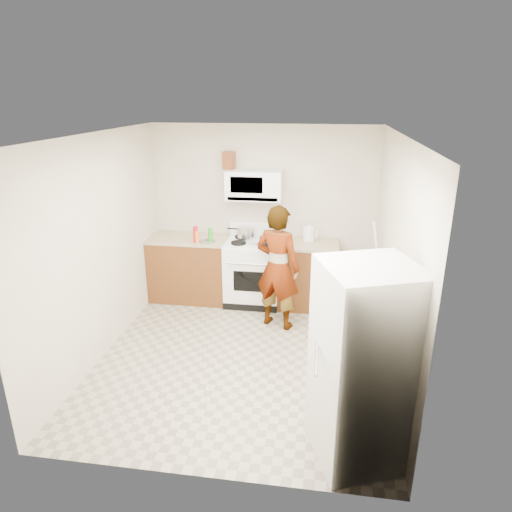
% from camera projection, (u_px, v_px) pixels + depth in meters
% --- Properties ---
extents(floor, '(3.60, 3.60, 0.00)m').
position_uv_depth(floor, '(242.00, 356.00, 5.31)').
color(floor, gray).
rests_on(floor, ground).
extents(back_wall, '(3.20, 0.02, 2.50)m').
position_uv_depth(back_wall, '(263.00, 214.00, 6.56)').
color(back_wall, beige).
rests_on(back_wall, floor).
extents(right_wall, '(0.02, 3.60, 2.50)m').
position_uv_depth(right_wall, '(393.00, 263.00, 4.67)').
color(right_wall, beige).
rests_on(right_wall, floor).
extents(cabinet_left, '(1.12, 0.62, 0.90)m').
position_uv_depth(cabinet_left, '(190.00, 269.00, 6.69)').
color(cabinet_left, brown).
rests_on(cabinet_left, floor).
extents(counter_left, '(1.14, 0.64, 0.03)m').
position_uv_depth(counter_left, '(189.00, 239.00, 6.54)').
color(counter_left, tan).
rests_on(counter_left, cabinet_left).
extents(cabinet_right, '(0.80, 0.62, 0.90)m').
position_uv_depth(cabinet_right, '(308.00, 276.00, 6.45)').
color(cabinet_right, brown).
rests_on(cabinet_right, floor).
extents(counter_right, '(0.82, 0.64, 0.03)m').
position_uv_depth(counter_right, '(309.00, 244.00, 6.30)').
color(counter_right, tan).
rests_on(counter_right, cabinet_right).
extents(gas_range, '(0.76, 0.65, 1.13)m').
position_uv_depth(gas_range, '(253.00, 270.00, 6.54)').
color(gas_range, white).
rests_on(gas_range, floor).
extents(microwave, '(0.76, 0.38, 0.40)m').
position_uv_depth(microwave, '(254.00, 185.00, 6.25)').
color(microwave, white).
rests_on(microwave, back_wall).
extents(person, '(0.69, 0.56, 1.62)m').
position_uv_depth(person, '(278.00, 268.00, 5.75)').
color(person, tan).
rests_on(person, floor).
extents(fridge, '(0.90, 0.90, 1.70)m').
position_uv_depth(fridge, '(363.00, 366.00, 3.61)').
color(fridge, beige).
rests_on(fridge, floor).
extents(kettle, '(0.17, 0.17, 0.19)m').
position_uv_depth(kettle, '(309.00, 234.00, 6.37)').
color(kettle, white).
rests_on(kettle, counter_right).
extents(jug, '(0.17, 0.17, 0.24)m').
position_uv_depth(jug, '(229.00, 160.00, 6.23)').
color(jug, brown).
rests_on(jug, microwave).
extents(saucepan, '(0.31, 0.31, 0.13)m').
position_uv_depth(saucepan, '(246.00, 232.00, 6.48)').
color(saucepan, silver).
rests_on(saucepan, gas_range).
extents(tray, '(0.29, 0.24, 0.05)m').
position_uv_depth(tray, '(257.00, 243.00, 6.25)').
color(tray, silver).
rests_on(tray, gas_range).
extents(bottle_spray, '(0.09, 0.09, 0.23)m').
position_uv_depth(bottle_spray, '(196.00, 235.00, 6.29)').
color(bottle_spray, red).
rests_on(bottle_spray, counter_left).
extents(bottle_hot_sauce, '(0.07, 0.07, 0.16)m').
position_uv_depth(bottle_hot_sauce, '(197.00, 237.00, 6.26)').
color(bottle_hot_sauce, orange).
rests_on(bottle_hot_sauce, counter_left).
extents(bottle_green_cap, '(0.07, 0.07, 0.19)m').
position_uv_depth(bottle_green_cap, '(210.00, 235.00, 6.31)').
color(bottle_green_cap, '#22991B').
rests_on(bottle_green_cap, counter_left).
extents(pot_lid, '(0.31, 0.31, 0.01)m').
position_uv_depth(pot_lid, '(206.00, 241.00, 6.35)').
color(pot_lid, white).
rests_on(pot_lid, counter_left).
extents(broom, '(0.31, 0.15, 1.44)m').
position_uv_depth(broom, '(379.00, 276.00, 5.71)').
color(broom, silver).
rests_on(broom, floor).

